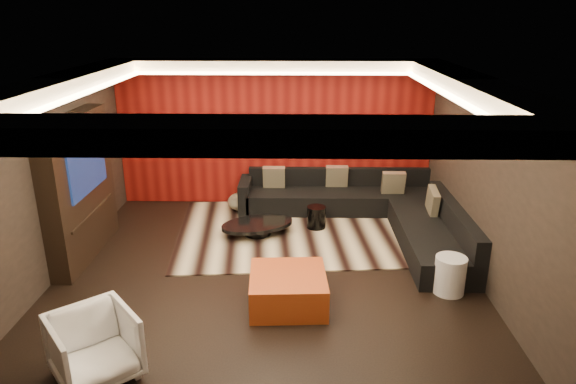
{
  "coord_description": "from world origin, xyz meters",
  "views": [
    {
      "loc": [
        0.44,
        -6.65,
        3.61
      ],
      "look_at": [
        0.3,
        0.6,
        1.05
      ],
      "focal_mm": 32.0,
      "sensor_mm": 36.0,
      "label": 1
    }
  ],
  "objects_px": {
    "coffee_table": "(257,228)",
    "white_side_table": "(450,275)",
    "drum_stool": "(316,217)",
    "sectional_sofa": "(370,211)",
    "orange_ottoman": "(288,289)",
    "armchair": "(94,347)"
  },
  "relations": [
    {
      "from": "white_side_table",
      "to": "sectional_sofa",
      "type": "distance_m",
      "value": 2.47
    },
    {
      "from": "white_side_table",
      "to": "armchair",
      "type": "xyz_separation_m",
      "value": [
        -4.13,
        -1.79,
        0.11
      ]
    },
    {
      "from": "armchair",
      "to": "coffee_table",
      "type": "bearing_deg",
      "value": 29.17
    },
    {
      "from": "orange_ottoman",
      "to": "coffee_table",
      "type": "bearing_deg",
      "value": 104.43
    },
    {
      "from": "coffee_table",
      "to": "armchair",
      "type": "distance_m",
      "value": 3.9
    },
    {
      "from": "orange_ottoman",
      "to": "white_side_table",
      "type": "bearing_deg",
      "value": 8.95
    },
    {
      "from": "coffee_table",
      "to": "white_side_table",
      "type": "xyz_separation_m",
      "value": [
        2.73,
        -1.84,
        0.14
      ]
    },
    {
      "from": "drum_stool",
      "to": "sectional_sofa",
      "type": "relative_size",
      "value": 0.11
    },
    {
      "from": "orange_ottoman",
      "to": "armchair",
      "type": "distance_m",
      "value": 2.44
    },
    {
      "from": "coffee_table",
      "to": "white_side_table",
      "type": "bearing_deg",
      "value": -33.92
    },
    {
      "from": "coffee_table",
      "to": "white_side_table",
      "type": "height_order",
      "value": "white_side_table"
    },
    {
      "from": "armchair",
      "to": "sectional_sofa",
      "type": "bearing_deg",
      "value": 11.08
    },
    {
      "from": "armchair",
      "to": "orange_ottoman",
      "type": "bearing_deg",
      "value": -3.3
    },
    {
      "from": "drum_stool",
      "to": "white_side_table",
      "type": "height_order",
      "value": "white_side_table"
    },
    {
      "from": "white_side_table",
      "to": "orange_ottoman",
      "type": "distance_m",
      "value": 2.2
    },
    {
      "from": "orange_ottoman",
      "to": "armchair",
      "type": "bearing_deg",
      "value": -143.5
    },
    {
      "from": "drum_stool",
      "to": "sectional_sofa",
      "type": "bearing_deg",
      "value": 12.21
    },
    {
      "from": "orange_ottoman",
      "to": "armchair",
      "type": "relative_size",
      "value": 1.21
    },
    {
      "from": "white_side_table",
      "to": "orange_ottoman",
      "type": "xyz_separation_m",
      "value": [
        -2.17,
        -0.34,
        -0.04
      ]
    },
    {
      "from": "orange_ottoman",
      "to": "drum_stool",
      "type": "bearing_deg",
      "value": 79.73
    },
    {
      "from": "white_side_table",
      "to": "drum_stool",
      "type": "bearing_deg",
      "value": 128.88
    },
    {
      "from": "armchair",
      "to": "sectional_sofa",
      "type": "relative_size",
      "value": 0.22
    }
  ]
}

